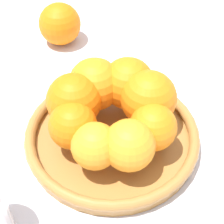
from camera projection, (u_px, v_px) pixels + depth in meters
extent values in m
plane|color=silver|center=(112.00, 142.00, 0.58)|extent=(4.00, 4.00, 0.00)
cylinder|color=#A57238|center=(112.00, 139.00, 0.57)|extent=(0.26, 0.26, 0.01)
torus|color=#A57238|center=(112.00, 133.00, 0.56)|extent=(0.26, 0.26, 0.02)
sphere|color=orange|center=(73.00, 125.00, 0.52)|extent=(0.07, 0.07, 0.07)
sphere|color=orange|center=(95.00, 146.00, 0.49)|extent=(0.06, 0.06, 0.06)
sphere|color=orange|center=(129.00, 145.00, 0.49)|extent=(0.07, 0.07, 0.07)
sphere|color=orange|center=(153.00, 127.00, 0.52)|extent=(0.07, 0.07, 0.07)
sphere|color=orange|center=(148.00, 98.00, 0.54)|extent=(0.08, 0.08, 0.08)
sphere|color=orange|center=(128.00, 83.00, 0.57)|extent=(0.08, 0.08, 0.08)
sphere|color=orange|center=(95.00, 84.00, 0.57)|extent=(0.08, 0.08, 0.08)
sphere|color=orange|center=(74.00, 101.00, 0.54)|extent=(0.08, 0.08, 0.08)
sphere|color=orange|center=(60.00, 24.00, 0.74)|extent=(0.08, 0.08, 0.08)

